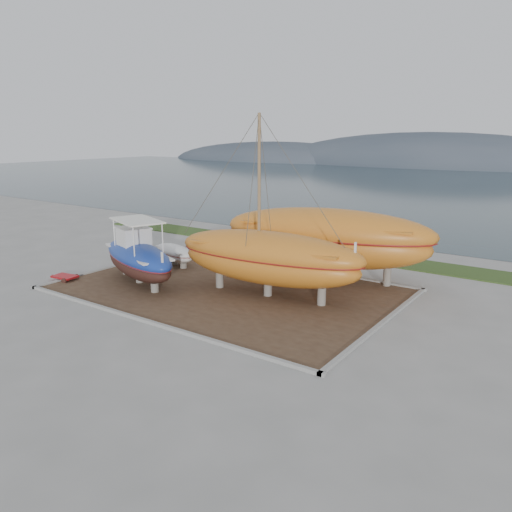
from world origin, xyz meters
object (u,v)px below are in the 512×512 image
Objects in this scene: orange_sailboat at (268,208)px; orange_bare_hull at (326,245)px; red_trailer at (65,278)px; white_dinghy at (175,255)px; blue_caique at (138,251)px.

orange_sailboat is 5.50m from orange_bare_hull.
red_trailer is (-12.65, -9.14, -1.98)m from orange_bare_hull.
orange_sailboat is (8.80, -1.97, 4.13)m from white_dinghy.
orange_sailboat reaches higher than orange_bare_hull.
orange_bare_hull reaches higher than red_trailer.
blue_caique is 4.96m from red_trailer.
orange_bare_hull is (8.58, 6.94, 0.20)m from blue_caique.
white_dinghy is at bearing 161.55° from orange_sailboat.
orange_sailboat reaches higher than blue_caique.
blue_caique is 1.86× the size of white_dinghy.
blue_caique is at bearing -152.96° from orange_bare_hull.
white_dinghy is 0.33× the size of orange_bare_hull.
white_dinghy is 10.29m from orange_bare_hull.
white_dinghy is 9.92m from orange_sailboat.
white_dinghy is 1.94× the size of red_trailer.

